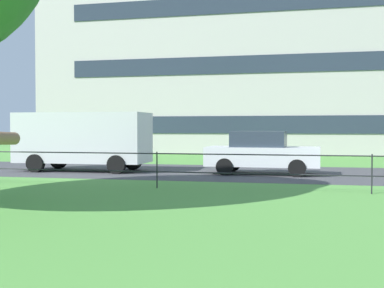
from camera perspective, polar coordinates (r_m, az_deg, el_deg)
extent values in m
cube|color=#424247|center=(18.70, 9.19, -3.27)|extent=(80.00, 6.91, 0.01)
cylinder|color=#232328|center=(13.88, -3.99, -2.94)|extent=(0.04, 0.04, 1.00)
cylinder|color=#232328|center=(13.36, 19.69, -3.23)|extent=(0.04, 0.04, 1.00)
cylinder|color=#232328|center=(13.33, 7.62, -3.36)|extent=(39.22, 0.03, 0.03)
cylinder|color=#232328|center=(13.30, 7.63, -1.22)|extent=(39.22, 0.03, 0.03)
cube|color=silver|center=(19.83, -12.22, 0.72)|extent=(5.04, 2.07, 1.90)
cube|color=#283342|center=(19.10, -6.73, 1.71)|extent=(0.16, 1.67, 0.76)
cylinder|color=black|center=(20.12, -6.69, -1.95)|extent=(0.69, 0.26, 0.68)
cylinder|color=black|center=(18.37, -8.53, -2.31)|extent=(0.69, 0.26, 0.68)
cylinder|color=black|center=(21.35, -14.86, -1.78)|extent=(0.69, 0.26, 0.68)
cylinder|color=black|center=(19.71, -17.29, -2.09)|extent=(0.69, 0.26, 0.68)
cube|color=silver|center=(18.22, 8.03, -1.39)|extent=(4.04, 1.79, 0.68)
cube|color=#2D3847|center=(18.21, 7.57, 0.56)|extent=(1.93, 1.56, 0.56)
cylinder|color=black|center=(18.95, 12.03, -2.32)|extent=(0.60, 0.21, 0.60)
cylinder|color=black|center=(17.34, 11.80, -2.70)|extent=(0.60, 0.21, 0.60)
cylinder|color=black|center=(19.21, 4.61, -2.23)|extent=(0.60, 0.21, 0.60)
cylinder|color=black|center=(17.63, 3.72, -2.59)|extent=(0.60, 0.21, 0.60)
cube|color=#B7B2AD|center=(39.06, 13.20, 10.35)|extent=(36.72, 14.56, 14.99)
cube|color=#283342|center=(31.31, 13.14, 2.15)|extent=(30.85, 0.06, 1.10)
cube|color=#283342|center=(31.56, 13.19, 8.97)|extent=(30.85, 0.06, 1.10)
cube|color=#283342|center=(32.25, 13.24, 15.59)|extent=(30.85, 0.06, 1.10)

